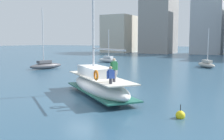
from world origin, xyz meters
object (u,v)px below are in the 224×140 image
moored_catamaran (46,65)px  mooring_buoy (180,115)px  main_sailboat (98,84)px  moored_cutter_right (107,60)px  moored_sloop_far (206,64)px

moored_catamaran → mooring_buoy: size_ratio=10.50×
main_sailboat → moored_cutter_right: size_ratio=2.25×
main_sailboat → mooring_buoy: bearing=-22.1°
moored_sloop_far → moored_cutter_right: bearing=176.7°
moored_sloop_far → moored_catamaran: size_ratio=0.68×
moored_catamaran → moored_cutter_right: bearing=84.4°
moored_cutter_right → mooring_buoy: size_ratio=7.43×
moored_catamaran → moored_cutter_right: size_ratio=1.41×
main_sailboat → mooring_buoy: size_ratio=16.74×
moored_sloop_far → moored_catamaran: (-20.43, -14.36, 0.08)m
moored_catamaran → moored_sloop_far: bearing=35.1°
moored_catamaran → mooring_buoy: 29.50m
moored_sloop_far → mooring_buoy: size_ratio=7.17×
mooring_buoy → main_sailboat: bearing=157.9°
moored_sloop_far → moored_cutter_right: size_ratio=0.96×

